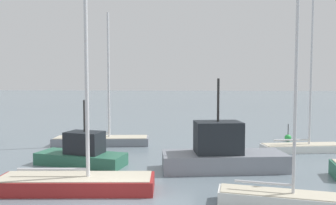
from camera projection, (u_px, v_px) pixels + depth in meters
The scene contains 7 objects.
sailboat_0 at pixel (282, 196), 10.89m from camera, with size 4.87×1.43×8.73m.
sailboat_1 at pixel (102, 139), 22.60m from camera, with size 7.63×3.17×10.35m.
sailboat_3 at pixel (303, 144), 20.28m from camera, with size 5.97×2.75×11.49m.
sailboat_4 at pixel (76, 179), 12.61m from camera, with size 7.10×2.84×11.85m.
fishing_boat_0 at pixel (82, 153), 16.82m from camera, with size 5.48×2.34×3.85m.
fishing_boat_2 at pixel (222, 153), 15.83m from camera, with size 7.09×3.65×5.07m.
channel_buoy_0 at pixel (288, 138), 24.22m from camera, with size 0.55×0.55×1.45m.
Camera 1 is at (3.86, -9.81, 4.64)m, focal length 30.53 mm.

